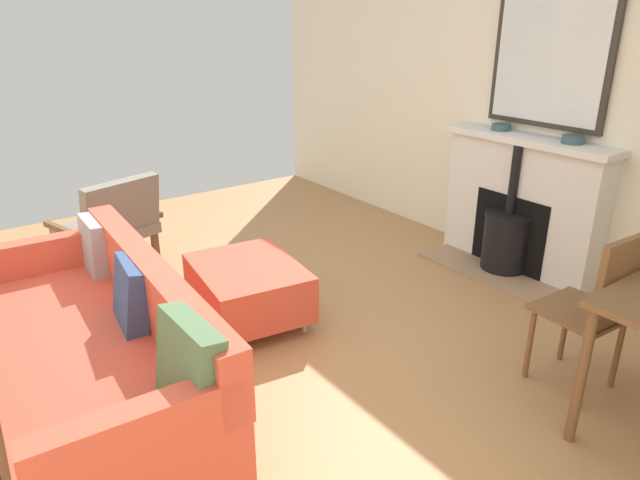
{
  "coord_description": "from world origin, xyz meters",
  "views": [
    {
      "loc": [
        1.27,
        2.8,
        1.92
      ],
      "look_at": [
        -0.62,
        0.23,
        0.64
      ],
      "focal_mm": 31.9,
      "sensor_mm": 36.0,
      "label": 1
    }
  ],
  "objects_px": {
    "mantel_bowl_far": "(573,139)",
    "armchair_accent": "(112,223)",
    "fireplace": "(518,212)",
    "sofa": "(100,350)",
    "dining_chair_near_fireplace": "(598,303)",
    "ottoman": "(248,287)",
    "mantel_bowl_near": "(501,127)"
  },
  "relations": [
    {
      "from": "mantel_bowl_near",
      "to": "armchair_accent",
      "type": "bearing_deg",
      "value": -27.68
    },
    {
      "from": "mantel_bowl_near",
      "to": "ottoman",
      "type": "xyz_separation_m",
      "value": [
        2.17,
        -0.24,
        -0.85
      ]
    },
    {
      "from": "mantel_bowl_far",
      "to": "sofa",
      "type": "xyz_separation_m",
      "value": [
        3.22,
        -0.49,
        -0.76
      ]
    },
    {
      "from": "fireplace",
      "to": "sofa",
      "type": "bearing_deg",
      "value": -3.02
    },
    {
      "from": "ottoman",
      "to": "sofa",
      "type": "bearing_deg",
      "value": 18.63
    },
    {
      "from": "armchair_accent",
      "to": "dining_chair_near_fireplace",
      "type": "height_order",
      "value": "dining_chair_near_fireplace"
    },
    {
      "from": "ottoman",
      "to": "armchair_accent",
      "type": "distance_m",
      "value": 1.28
    },
    {
      "from": "fireplace",
      "to": "ottoman",
      "type": "xyz_separation_m",
      "value": [
        2.13,
        -0.52,
        -0.24
      ]
    },
    {
      "from": "mantel_bowl_far",
      "to": "mantel_bowl_near",
      "type": "bearing_deg",
      "value": -90.0
    },
    {
      "from": "mantel_bowl_near",
      "to": "sofa",
      "type": "height_order",
      "value": "mantel_bowl_near"
    },
    {
      "from": "armchair_accent",
      "to": "dining_chair_near_fireplace",
      "type": "relative_size",
      "value": 0.89
    },
    {
      "from": "mantel_bowl_far",
      "to": "dining_chair_near_fireplace",
      "type": "distance_m",
      "value": 1.53
    },
    {
      "from": "armchair_accent",
      "to": "mantel_bowl_near",
      "type": "bearing_deg",
      "value": 152.32
    },
    {
      "from": "mantel_bowl_far",
      "to": "armchair_accent",
      "type": "height_order",
      "value": "mantel_bowl_far"
    },
    {
      "from": "mantel_bowl_far",
      "to": "ottoman",
      "type": "distance_m",
      "value": 2.48
    },
    {
      "from": "fireplace",
      "to": "sofa",
      "type": "distance_m",
      "value": 3.19
    },
    {
      "from": "sofa",
      "to": "dining_chair_near_fireplace",
      "type": "bearing_deg",
      "value": 146.74
    },
    {
      "from": "fireplace",
      "to": "mantel_bowl_far",
      "type": "xyz_separation_m",
      "value": [
        -0.04,
        0.32,
        0.62
      ]
    },
    {
      "from": "mantel_bowl_far",
      "to": "sofa",
      "type": "height_order",
      "value": "mantel_bowl_far"
    },
    {
      "from": "mantel_bowl_near",
      "to": "dining_chair_near_fireplace",
      "type": "bearing_deg",
      "value": 54.17
    },
    {
      "from": "mantel_bowl_near",
      "to": "mantel_bowl_far",
      "type": "relative_size",
      "value": 0.98
    },
    {
      "from": "fireplace",
      "to": "mantel_bowl_near",
      "type": "relative_size",
      "value": 9.24
    },
    {
      "from": "sofa",
      "to": "dining_chair_near_fireplace",
      "type": "distance_m",
      "value": 2.55
    },
    {
      "from": "mantel_bowl_far",
      "to": "ottoman",
      "type": "height_order",
      "value": "mantel_bowl_far"
    },
    {
      "from": "mantel_bowl_far",
      "to": "dining_chair_near_fireplace",
      "type": "bearing_deg",
      "value": 39.68
    },
    {
      "from": "ottoman",
      "to": "dining_chair_near_fireplace",
      "type": "height_order",
      "value": "dining_chair_near_fireplace"
    },
    {
      "from": "sofa",
      "to": "armchair_accent",
      "type": "xyz_separation_m",
      "value": [
        -0.55,
        -1.51,
        0.12
      ]
    },
    {
      "from": "mantel_bowl_far",
      "to": "armchair_accent",
      "type": "xyz_separation_m",
      "value": [
        2.67,
        -2.01,
        -0.64
      ]
    },
    {
      "from": "mantel_bowl_near",
      "to": "sofa",
      "type": "relative_size",
      "value": 0.07
    },
    {
      "from": "mantel_bowl_near",
      "to": "ottoman",
      "type": "distance_m",
      "value": 2.35
    },
    {
      "from": "ottoman",
      "to": "dining_chair_near_fireplace",
      "type": "xyz_separation_m",
      "value": [
        -1.08,
        1.75,
        0.29
      ]
    },
    {
      "from": "mantel_bowl_far",
      "to": "fireplace",
      "type": "bearing_deg",
      "value": -82.9
    }
  ]
}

